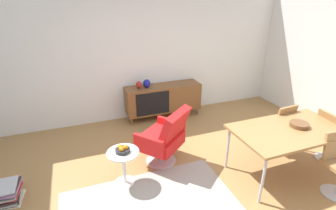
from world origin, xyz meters
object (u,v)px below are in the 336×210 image
at_px(sideboard, 163,98).
at_px(vase_cobalt, 147,84).
at_px(vase_sculptural_dark, 139,85).
at_px(dining_table, 289,132).
at_px(dining_chair_back_right, 278,124).
at_px(side_table_round, 124,164).
at_px(lounge_chair_red, 164,137).
at_px(magazine_stack, 7,193).
at_px(fruit_bowl, 123,149).
at_px(dining_chair_far_end, 331,134).
at_px(wooden_bowl_on_table, 299,125).

distance_m(sideboard, vase_cobalt, 0.51).
xyz_separation_m(vase_sculptural_dark, dining_table, (1.55, -2.43, -0.10)).
height_order(dining_chair_back_right, side_table_round, dining_chair_back_right).
bearing_deg(vase_cobalt, lounge_chair_red, -96.63).
bearing_deg(side_table_round, vase_sculptural_dark, 68.87).
bearing_deg(dining_table, lounge_chair_red, 151.38).
relative_size(vase_cobalt, magazine_stack, 0.41).
relative_size(sideboard, side_table_round, 3.08).
bearing_deg(magazine_stack, fruit_bowl, -7.25).
bearing_deg(fruit_bowl, vase_cobalt, 64.51).
bearing_deg(side_table_round, dining_chair_far_end, -10.52).
xyz_separation_m(lounge_chair_red, fruit_bowl, (-0.69, -0.27, 0.09)).
distance_m(wooden_bowl_on_table, side_table_round, 2.54).
relative_size(sideboard, vase_sculptural_dark, 10.39).
xyz_separation_m(vase_cobalt, fruit_bowl, (-0.88, -1.84, -0.25)).
bearing_deg(dining_chair_back_right, dining_table, -122.35).
height_order(vase_cobalt, magazine_stack, vase_cobalt).
distance_m(dining_table, wooden_bowl_on_table, 0.19).
height_order(vase_sculptural_dark, dining_chair_far_end, vase_sculptural_dark).
bearing_deg(lounge_chair_red, sideboard, 71.19).
xyz_separation_m(vase_cobalt, dining_chair_far_end, (2.28, -2.42, -0.34)).
distance_m(dining_table, fruit_bowl, 2.34).
bearing_deg(sideboard, dining_chair_back_right, -53.33).
distance_m(sideboard, lounge_chair_red, 1.66).
bearing_deg(wooden_bowl_on_table, vase_cobalt, 122.88).
distance_m(vase_cobalt, lounge_chair_red, 1.62).
bearing_deg(vase_cobalt, vase_sculptural_dark, 180.00).
relative_size(wooden_bowl_on_table, fruit_bowl, 1.30).
bearing_deg(vase_cobalt, side_table_round, -115.49).
height_order(sideboard, lounge_chair_red, lounge_chair_red).
distance_m(vase_cobalt, fruit_bowl, 2.05).
height_order(sideboard, magazine_stack, sideboard).
bearing_deg(fruit_bowl, side_table_round, 60.31).
height_order(vase_sculptural_dark, dining_chair_back_right, vase_sculptural_dark).
distance_m(vase_sculptural_dark, wooden_bowl_on_table, 2.97).
bearing_deg(dining_table, dining_chair_far_end, 0.30).
relative_size(dining_table, lounge_chair_red, 1.69).
bearing_deg(sideboard, fruit_bowl, -123.77).
relative_size(vase_sculptural_dark, dining_table, 0.10).
relative_size(dining_table, wooden_bowl_on_table, 6.15).
distance_m(side_table_round, fruit_bowl, 0.24).
distance_m(lounge_chair_red, magazine_stack, 2.21).
height_order(vase_sculptural_dark, fruit_bowl, vase_sculptural_dark).
distance_m(lounge_chair_red, side_table_round, 0.76).
height_order(wooden_bowl_on_table, dining_chair_far_end, dining_chair_far_end).
xyz_separation_m(vase_sculptural_dark, lounge_chair_red, (-0.02, -1.57, -0.33)).
bearing_deg(dining_chair_back_right, vase_cobalt, 132.99).
bearing_deg(sideboard, dining_table, -66.89).
bearing_deg(fruit_bowl, dining_table, -14.58).
xyz_separation_m(vase_sculptural_dark, dining_chair_back_right, (1.91, -1.87, -0.33)).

